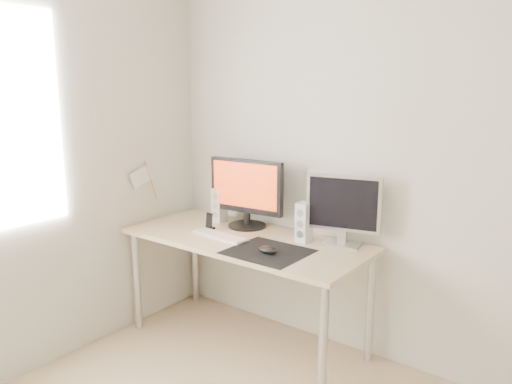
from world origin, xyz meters
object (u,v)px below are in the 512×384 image
Objects in this scene: speaker_left at (219,205)px; speaker_right at (304,222)px; desk at (246,249)px; second_monitor at (343,207)px; main_monitor at (246,191)px; phone_dock at (209,224)px; mouse at (268,250)px; keyboard at (220,236)px.

speaker_left and speaker_right have the same top height.
desk is at bearing -25.84° from speaker_left.
second_monitor is at bearing 16.82° from speaker_right.
main_monitor is at bearing -177.31° from second_monitor.
phone_dock is (-0.65, -0.16, -0.09)m from speaker_right.
desk is 0.69m from second_monitor.
desk is 3.58× the size of second_monitor.
mouse is 0.78m from speaker_left.
main_monitor is 0.34m from phone_dock.
keyboard is at bearing -89.09° from main_monitor.
speaker_left is at bearing 177.34° from speaker_right.
main_monitor is (-0.14, 0.19, 0.33)m from desk.
speaker_left is at bearing 152.14° from mouse.
main_monitor is 0.28m from speaker_left.
speaker_left reaches higher than desk.
second_monitor is 0.81m from keyboard.
main_monitor is at bearing 90.91° from keyboard.
mouse is at bearing -123.80° from second_monitor.
speaker_left is 0.39m from keyboard.
phone_dock reaches higher than keyboard.
keyboard is at bearing -152.67° from speaker_right.
speaker_right reaches higher than desk.
speaker_left is 0.22m from phone_dock.
phone_dock is at bearing -68.35° from speaker_left.
mouse is at bearing -96.37° from speaker_right.
keyboard is (-0.48, -0.25, -0.11)m from speaker_right.
main_monitor is 4.89× the size of phone_dock.
mouse is 0.28× the size of keyboard.
main_monitor is at bearing 127.08° from desk.
speaker_right is at bearing 24.51° from desk.
keyboard is at bearing -155.93° from second_monitor.
main_monitor is 0.50m from speaker_right.
phone_dock is (-0.17, 0.09, 0.03)m from keyboard.
keyboard is (-0.71, -0.32, -0.23)m from second_monitor.
desk is at bearing 0.41° from phone_dock.
speaker_right is (-0.23, -0.07, -0.12)m from second_monitor.
speaker_left is 0.57× the size of keyboard.
phone_dock is at bearing -179.59° from desk.
speaker_right is 0.55m from keyboard.
mouse is 0.50× the size of speaker_right.
second_monitor reaches higher than mouse.
desk is 0.33m from phone_dock.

